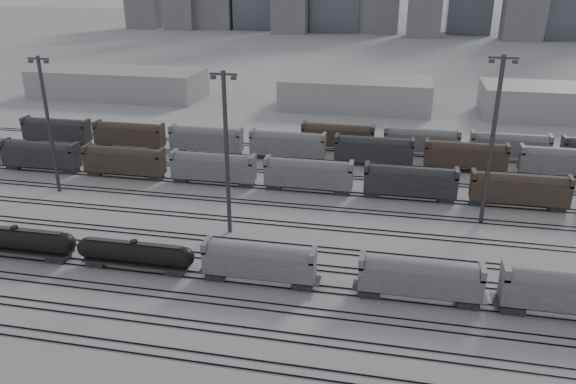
% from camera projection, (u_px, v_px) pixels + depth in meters
% --- Properties ---
extents(ground, '(900.00, 900.00, 0.00)m').
position_uv_depth(ground, '(199.00, 280.00, 68.98)').
color(ground, silver).
rests_on(ground, ground).
extents(tracks, '(220.00, 71.50, 0.16)m').
position_uv_depth(tracks, '(240.00, 221.00, 84.84)').
color(tracks, black).
rests_on(tracks, ground).
extents(tank_car_a, '(16.90, 2.82, 4.18)m').
position_uv_depth(tank_car_a, '(17.00, 240.00, 73.88)').
color(tank_car_a, black).
rests_on(tank_car_a, ground).
extents(tank_car_b, '(15.72, 2.62, 3.89)m').
position_uv_depth(tank_car_b, '(135.00, 253.00, 70.72)').
color(tank_car_b, black).
rests_on(tank_car_b, ground).
extents(hopper_car_a, '(13.74, 2.73, 4.92)m').
position_uv_depth(hopper_car_a, '(259.00, 261.00, 67.35)').
color(hopper_car_a, black).
rests_on(hopper_car_a, ground).
extents(hopper_car_b, '(13.92, 2.77, 4.98)m').
position_uv_depth(hopper_car_b, '(420.00, 277.00, 63.72)').
color(hopper_car_b, black).
rests_on(hopper_car_b, ground).
extents(hopper_car_c, '(15.44, 3.07, 5.52)m').
position_uv_depth(hopper_car_c, '(576.00, 290.00, 60.47)').
color(hopper_car_c, black).
rests_on(hopper_car_c, ground).
extents(light_mast_b, '(3.66, 0.59, 22.89)m').
position_uv_depth(light_mast_b, '(48.00, 122.00, 91.94)').
color(light_mast_b, '#3B3B3D').
rests_on(light_mast_b, ground).
extents(light_mast_c, '(3.73, 0.60, 23.29)m').
position_uv_depth(light_mast_c, '(227.00, 151.00, 77.03)').
color(light_mast_c, '#3B3B3D').
rests_on(light_mast_c, ground).
extents(light_mast_d, '(3.99, 0.64, 24.94)m').
position_uv_depth(light_mast_d, '(493.00, 138.00, 79.80)').
color(light_mast_d, '#3B3B3D').
rests_on(light_mast_d, ground).
extents(bg_string_near, '(151.00, 3.00, 5.60)m').
position_uv_depth(bg_string_near, '(308.00, 176.00, 95.47)').
color(bg_string_near, gray).
rests_on(bg_string_near, ground).
extents(bg_string_mid, '(151.00, 3.00, 5.60)m').
position_uv_depth(bg_string_mid, '(374.00, 151.00, 108.09)').
color(bg_string_mid, black).
rests_on(bg_string_mid, ground).
extents(bg_string_far, '(66.00, 3.00, 5.60)m').
position_uv_depth(bg_string_far, '(465.00, 145.00, 112.02)').
color(bg_string_far, '#47372D').
rests_on(bg_string_far, ground).
extents(warehouse_left, '(50.00, 18.00, 8.00)m').
position_uv_depth(warehouse_left, '(118.00, 83.00, 165.21)').
color(warehouse_left, '#A4A3A6').
rests_on(warehouse_left, ground).
extents(warehouse_mid, '(40.00, 18.00, 8.00)m').
position_uv_depth(warehouse_mid, '(356.00, 93.00, 151.85)').
color(warehouse_mid, '#A4A3A6').
rests_on(warehouse_mid, ground).
extents(warehouse_right, '(35.00, 18.00, 8.00)m').
position_uv_depth(warehouse_right, '(553.00, 102.00, 142.31)').
color(warehouse_right, '#A4A3A6').
rests_on(warehouse_right, ground).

